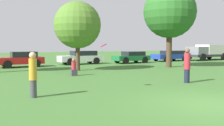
# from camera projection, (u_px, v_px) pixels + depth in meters

# --- Properties ---
(ground_plane) EXTENTS (120.00, 120.00, 0.00)m
(ground_plane) POSITION_uv_depth(u_px,v_px,m) (212.00, 105.00, 8.66)
(ground_plane) COLOR #3D6B2D
(person_thrower) EXTENTS (0.30, 0.30, 1.73)m
(person_thrower) POSITION_uv_depth(u_px,v_px,m) (33.00, 74.00, 9.76)
(person_thrower) COLOR #3F3F47
(person_thrower) RESTS_ON ground
(person_catcher) EXTENTS (0.33, 0.33, 1.80)m
(person_catcher) POSITION_uv_depth(u_px,v_px,m) (187.00, 65.00, 13.52)
(person_catcher) COLOR #191E33
(person_catcher) RESTS_ON ground
(frisbee) EXTENTS (0.31, 0.29, 0.19)m
(frisbee) POSITION_uv_depth(u_px,v_px,m) (103.00, 45.00, 11.26)
(frisbee) COLOR #F21E72
(bystander_sitting) EXTENTS (0.39, 0.32, 1.13)m
(bystander_sitting) POSITION_uv_depth(u_px,v_px,m) (74.00, 68.00, 16.57)
(bystander_sitting) COLOR #3F3F47
(bystander_sitting) RESTS_ON ground
(tree_1) EXTENTS (3.58, 3.58, 5.27)m
(tree_1) POSITION_uv_depth(u_px,v_px,m) (77.00, 25.00, 19.68)
(tree_1) COLOR #473323
(tree_1) RESTS_ON ground
(tree_2) EXTENTS (4.54, 4.54, 7.09)m
(tree_2) POSITION_uv_depth(u_px,v_px,m) (170.00, 12.00, 22.45)
(tree_2) COLOR #473323
(tree_2) RESTS_ON ground
(parked_car_red) EXTENTS (3.91, 2.09, 1.36)m
(parked_car_red) POSITION_uv_depth(u_px,v_px,m) (21.00, 59.00, 22.84)
(parked_car_red) COLOR red
(parked_car_red) RESTS_ON ground
(parked_car_white) EXTENTS (4.49, 1.99, 1.35)m
(parked_car_white) POSITION_uv_depth(u_px,v_px,m) (81.00, 57.00, 26.19)
(parked_car_white) COLOR silver
(parked_car_white) RESTS_ON ground
(parked_car_green) EXTENTS (3.99, 2.04, 1.24)m
(parked_car_green) POSITION_uv_depth(u_px,v_px,m) (132.00, 57.00, 27.79)
(parked_car_green) COLOR #196633
(parked_car_green) RESTS_ON ground
(parked_car_blue) EXTENTS (4.66, 2.19, 1.25)m
(parked_car_blue) POSITION_uv_depth(u_px,v_px,m) (171.00, 55.00, 31.14)
(parked_car_blue) COLOR #1E389E
(parked_car_blue) RESTS_ON ground
(delivery_truck_grey) EXTENTS (6.13, 2.70, 1.95)m
(delivery_truck_grey) POSITION_uv_depth(u_px,v_px,m) (208.00, 51.00, 33.06)
(delivery_truck_grey) COLOR #2D2D33
(delivery_truck_grey) RESTS_ON ground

